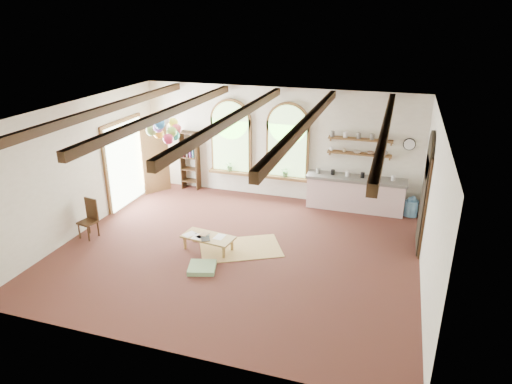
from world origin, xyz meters
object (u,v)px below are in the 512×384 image
at_px(balloon_cluster, 166,129).
at_px(coffee_table, 208,238).
at_px(kitchen_counter, 355,193).
at_px(side_chair, 89,226).

bearing_deg(balloon_cluster, coffee_table, -42.11).
bearing_deg(kitchen_counter, side_chair, -148.56).
bearing_deg(kitchen_counter, coffee_table, -131.18).
bearing_deg(side_chair, coffee_table, 5.20).
relative_size(kitchen_counter, coffee_table, 2.13).
bearing_deg(side_chair, kitchen_counter, 31.44).
xyz_separation_m(side_chair, balloon_cluster, (1.24, 1.87, 2.05)).
xyz_separation_m(kitchen_counter, coffee_table, (-2.94, -3.36, -0.18)).
bearing_deg(kitchen_counter, balloon_cluster, -159.48).
height_order(side_chair, balloon_cluster, balloon_cluster).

